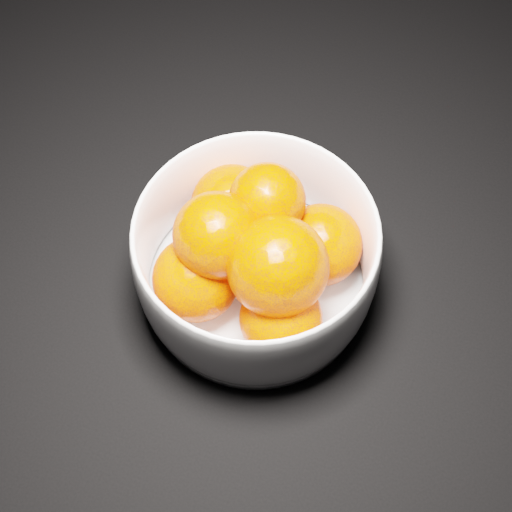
% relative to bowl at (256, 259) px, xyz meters
% --- Properties ---
extents(ground, '(3.00, 3.00, 0.00)m').
position_rel_bowl_xyz_m(ground, '(-0.19, 0.19, -0.05)').
color(ground, black).
rests_on(ground, ground).
extents(bowl, '(0.20, 0.20, 0.10)m').
position_rel_bowl_xyz_m(bowl, '(0.00, 0.00, 0.00)').
color(bowl, white).
rests_on(bowl, ground).
extents(orange_pile, '(0.16, 0.16, 0.11)m').
position_rel_bowl_xyz_m(orange_pile, '(-0.00, -0.00, 0.01)').
color(orange_pile, '#FF4100').
rests_on(orange_pile, bowl).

